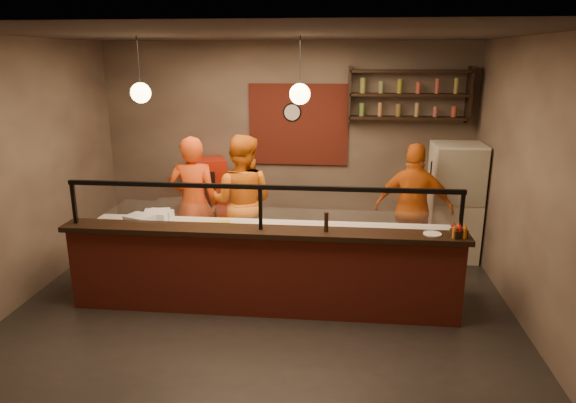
# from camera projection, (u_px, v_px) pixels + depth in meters

# --- Properties ---
(floor) EXTENTS (6.00, 6.00, 0.00)m
(floor) POSITION_uv_depth(u_px,v_px,m) (266.00, 301.00, 6.46)
(floor) COLOR black
(floor) RESTS_ON ground
(ceiling) EXTENTS (6.00, 6.00, 0.00)m
(ceiling) POSITION_uv_depth(u_px,v_px,m) (262.00, 34.00, 5.58)
(ceiling) COLOR #38302B
(ceiling) RESTS_ON wall_back
(wall_back) EXTENTS (6.00, 0.00, 6.00)m
(wall_back) POSITION_uv_depth(u_px,v_px,m) (286.00, 143.00, 8.41)
(wall_back) COLOR #7B6A5A
(wall_back) RESTS_ON floor
(wall_left) EXTENTS (0.00, 5.00, 5.00)m
(wall_left) POSITION_uv_depth(u_px,v_px,m) (23.00, 172.00, 6.31)
(wall_left) COLOR #7B6A5A
(wall_left) RESTS_ON floor
(wall_right) EXTENTS (0.00, 5.00, 5.00)m
(wall_right) POSITION_uv_depth(u_px,v_px,m) (530.00, 184.00, 5.73)
(wall_right) COLOR #7B6A5A
(wall_right) RESTS_ON floor
(wall_front) EXTENTS (6.00, 0.00, 6.00)m
(wall_front) POSITION_uv_depth(u_px,v_px,m) (212.00, 258.00, 3.63)
(wall_front) COLOR #7B6A5A
(wall_front) RESTS_ON floor
(brick_patch) EXTENTS (1.60, 0.04, 1.30)m
(brick_patch) POSITION_uv_depth(u_px,v_px,m) (298.00, 125.00, 8.28)
(brick_patch) COLOR maroon
(brick_patch) RESTS_ON wall_back
(service_counter) EXTENTS (4.60, 0.25, 1.00)m
(service_counter) POSITION_uv_depth(u_px,v_px,m) (261.00, 274.00, 6.03)
(service_counter) COLOR maroon
(service_counter) RESTS_ON floor
(counter_ledge) EXTENTS (4.70, 0.37, 0.06)m
(counter_ledge) POSITION_uv_depth(u_px,v_px,m) (261.00, 232.00, 5.89)
(counter_ledge) COLOR black
(counter_ledge) RESTS_ON service_counter
(worktop_cabinet) EXTENTS (4.60, 0.75, 0.85)m
(worktop_cabinet) POSITION_uv_depth(u_px,v_px,m) (268.00, 264.00, 6.53)
(worktop_cabinet) COLOR gray
(worktop_cabinet) RESTS_ON floor
(worktop) EXTENTS (4.60, 0.75, 0.05)m
(worktop) POSITION_uv_depth(u_px,v_px,m) (267.00, 230.00, 6.41)
(worktop) COLOR white
(worktop) RESTS_ON worktop_cabinet
(sneeze_guard) EXTENTS (4.50, 0.05, 0.52)m
(sneeze_guard) POSITION_uv_depth(u_px,v_px,m) (260.00, 203.00, 5.80)
(sneeze_guard) COLOR white
(sneeze_guard) RESTS_ON counter_ledge
(wall_shelving) EXTENTS (1.84, 0.28, 0.85)m
(wall_shelving) POSITION_uv_depth(u_px,v_px,m) (409.00, 95.00, 7.83)
(wall_shelving) COLOR black
(wall_shelving) RESTS_ON wall_back
(wall_clock) EXTENTS (0.30, 0.04, 0.30)m
(wall_clock) POSITION_uv_depth(u_px,v_px,m) (292.00, 112.00, 8.23)
(wall_clock) COLOR black
(wall_clock) RESTS_ON wall_back
(pendant_left) EXTENTS (0.24, 0.24, 0.77)m
(pendant_left) POSITION_uv_depth(u_px,v_px,m) (141.00, 93.00, 6.10)
(pendant_left) COLOR black
(pendant_left) RESTS_ON ceiling
(pendant_right) EXTENTS (0.24, 0.24, 0.77)m
(pendant_right) POSITION_uv_depth(u_px,v_px,m) (300.00, 94.00, 5.91)
(pendant_right) COLOR black
(pendant_right) RESTS_ON ceiling
(cook_left) EXTENTS (0.73, 0.51, 1.92)m
(cook_left) POSITION_uv_depth(u_px,v_px,m) (194.00, 203.00, 7.30)
(cook_left) COLOR #E84B15
(cook_left) RESTS_ON floor
(cook_mid) EXTENTS (1.01, 0.82, 1.94)m
(cook_mid) POSITION_uv_depth(u_px,v_px,m) (242.00, 202.00, 7.30)
(cook_mid) COLOR orange
(cook_mid) RESTS_ON floor
(cook_right) EXTENTS (1.14, 0.65, 1.84)m
(cook_right) POSITION_uv_depth(u_px,v_px,m) (414.00, 209.00, 7.16)
(cook_right) COLOR #D45E13
(cook_right) RESTS_ON floor
(fridge) EXTENTS (0.73, 0.68, 1.75)m
(fridge) POSITION_uv_depth(u_px,v_px,m) (454.00, 202.00, 7.67)
(fridge) COLOR beige
(fridge) RESTS_ON floor
(red_cooler) EXTENTS (0.75, 0.72, 1.37)m
(red_cooler) POSITION_uv_depth(u_px,v_px,m) (208.00, 200.00, 8.45)
(red_cooler) COLOR #B61E0C
(red_cooler) RESTS_ON floor
(pizza_dough) EXTENTS (0.66, 0.66, 0.01)m
(pizza_dough) POSITION_uv_depth(u_px,v_px,m) (261.00, 228.00, 6.40)
(pizza_dough) COLOR #F3EBCE
(pizza_dough) RESTS_ON worktop
(prep_tub_a) EXTENTS (0.36, 0.31, 0.16)m
(prep_tub_a) POSITION_uv_depth(u_px,v_px,m) (158.00, 217.00, 6.58)
(prep_tub_a) COLOR white
(prep_tub_a) RESTS_ON worktop
(prep_tub_b) EXTENTS (0.38, 0.33, 0.16)m
(prep_tub_b) POSITION_uv_depth(u_px,v_px,m) (157.00, 217.00, 6.61)
(prep_tub_b) COLOR silver
(prep_tub_b) RESTS_ON worktop
(prep_tub_c) EXTENTS (0.39, 0.36, 0.16)m
(prep_tub_c) POSITION_uv_depth(u_px,v_px,m) (140.00, 221.00, 6.41)
(prep_tub_c) COLOR silver
(prep_tub_c) RESTS_ON worktop
(rolling_pin) EXTENTS (0.36, 0.19, 0.06)m
(rolling_pin) POSITION_uv_depth(u_px,v_px,m) (216.00, 224.00, 6.49)
(rolling_pin) COLOR gold
(rolling_pin) RESTS_ON worktop
(condiment_caddy) EXTENTS (0.19, 0.17, 0.09)m
(condiment_caddy) POSITION_uv_depth(u_px,v_px,m) (459.00, 233.00, 5.61)
(condiment_caddy) COLOR black
(condiment_caddy) RESTS_ON counter_ledge
(pepper_mill) EXTENTS (0.06, 0.06, 0.22)m
(pepper_mill) POSITION_uv_depth(u_px,v_px,m) (326.00, 222.00, 5.78)
(pepper_mill) COLOR black
(pepper_mill) RESTS_ON counter_ledge
(small_plate) EXTENTS (0.24, 0.24, 0.01)m
(small_plate) POSITION_uv_depth(u_px,v_px,m) (432.00, 234.00, 5.70)
(small_plate) COLOR silver
(small_plate) RESTS_ON counter_ledge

